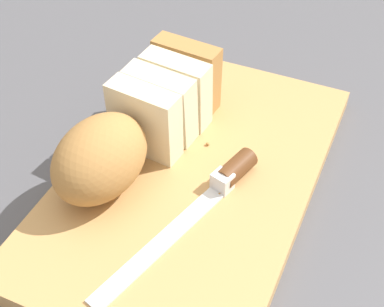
{
  "coord_description": "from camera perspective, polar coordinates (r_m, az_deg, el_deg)",
  "views": [
    {
      "loc": [
        -0.44,
        -0.19,
        0.51
      ],
      "look_at": [
        0.0,
        0.0,
        0.05
      ],
      "focal_mm": 51.8,
      "sensor_mm": 36.0,
      "label": 1
    }
  ],
  "objects": [
    {
      "name": "bread_loaf",
      "position": [
        0.67,
        -5.9,
        2.78
      ],
      "size": [
        0.28,
        0.13,
        0.09
      ],
      "rotation": [
        0.0,
        0.0,
        -0.14
      ],
      "color": "#A8753D",
      "rests_on": "cutting_board"
    },
    {
      "name": "crumb_near_knife",
      "position": [
        0.71,
        1.81,
        0.93
      ],
      "size": [
        0.0,
        0.0,
        0.0
      ],
      "primitive_type": "sphere",
      "color": "#A8753D",
      "rests_on": "cutting_board"
    },
    {
      "name": "bread_knife",
      "position": [
        0.65,
        2.78,
        -3.31
      ],
      "size": [
        0.26,
        0.1,
        0.03
      ],
      "rotation": [
        0.0,
        0.0,
        2.85
      ],
      "color": "silver",
      "rests_on": "cutting_board"
    },
    {
      "name": "ground_plane",
      "position": [
        0.69,
        -0.0,
        -3.27
      ],
      "size": [
        3.0,
        3.0,
        0.0
      ],
      "primitive_type": "plane",
      "color": "#4C4C51"
    },
    {
      "name": "crumb_near_loaf",
      "position": [
        0.65,
        2.85,
        -4.22
      ],
      "size": [
        0.0,
        0.0,
        0.0
      ],
      "primitive_type": "sphere",
      "color": "#A8753D",
      "rests_on": "cutting_board"
    },
    {
      "name": "cutting_board",
      "position": [
        0.69,
        -0.0,
        -2.57
      ],
      "size": [
        0.48,
        0.29,
        0.02
      ],
      "primitive_type": "cube",
      "rotation": [
        0.0,
        0.0,
        -0.01
      ],
      "color": "tan",
      "rests_on": "ground_plane"
    }
  ]
}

